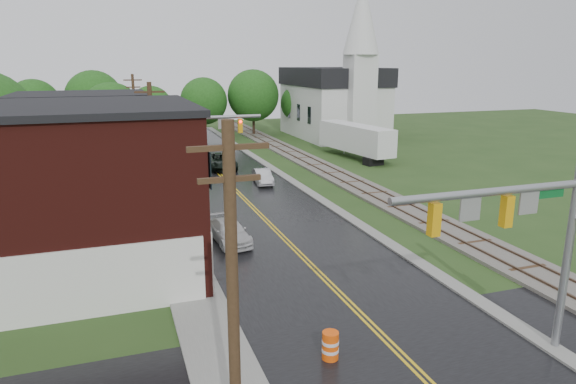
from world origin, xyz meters
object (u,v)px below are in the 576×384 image
utility_pole_c (135,117)px  tree_left_e (114,115)px  traffic_signal_far (194,135)px  utility_pole_b (153,152)px  suv_dark (222,161)px  semi_trailer (356,138)px  brick_building (42,194)px  church (337,95)px  traffic_signal_near (523,225)px  sedan_silver (263,177)px  construction_barrel (330,346)px  utility_pole_a (233,304)px  tree_left_c (57,126)px  pickup_white (229,232)px

utility_pole_c → tree_left_e: utility_pole_c is taller
traffic_signal_far → utility_pole_b: (-3.33, -5.00, -0.25)m
traffic_signal_far → suv_dark: size_ratio=1.37×
tree_left_e → semi_trailer: (24.52, -6.95, -2.65)m
brick_building → semi_trailer: 37.01m
utility_pole_b → brick_building: bearing=-129.1°
church → tree_left_e: church is taller
brick_building → traffic_signal_near: size_ratio=1.95×
traffic_signal_far → utility_pole_c: utility_pole_c is taller
traffic_signal_near → traffic_signal_far: 25.94m
brick_building → utility_pole_c: (5.68, 29.00, 0.57)m
church → suv_dark: size_ratio=3.73×
traffic_signal_far → suv_dark: (4.27, 10.86, -4.23)m
sedan_silver → semi_trailer: semi_trailer is taller
church → traffic_signal_far: 35.59m
sedan_silver → church: bearing=58.7°
tree_left_e → suv_dark: 13.20m
church → utility_pole_c: (-26.80, -9.74, -1.11)m
construction_barrel → tree_left_e: bearing=98.6°
utility_pole_c → semi_trailer: size_ratio=0.79×
utility_pole_a → tree_left_c: bearing=100.0°
tree_left_e → sedan_silver: 19.70m
pickup_white → suv_dark: bearing=74.7°
tree_left_c → construction_barrel: bearing=-72.5°
utility_pole_a → sedan_silver: (9.55, 30.53, -4.10)m
suv_dark → construction_barrel: suv_dark is taller
tree_left_c → suv_dark: 15.26m
suv_dark → construction_barrel: size_ratio=5.15×
utility_pole_b → tree_left_c: bearing=111.5°
traffic_signal_far → pickup_white: bearing=-88.5°
traffic_signal_near → utility_pole_a: bearing=-169.0°
traffic_signal_near → construction_barrel: size_ratio=7.05×
construction_barrel → sedan_silver: bearing=78.8°
utility_pole_c → tree_left_c: bearing=-149.8°
utility_pole_c → suv_dark: (7.60, -6.14, -3.97)m
tree_left_c → suv_dark: (14.65, -2.04, -3.77)m
tree_left_e → construction_barrel: bearing=-81.4°
tree_left_c → semi_trailer: (29.52, -0.95, -2.35)m
brick_building → pickup_white: bearing=12.3°
utility_pole_a → tree_left_e: utility_pole_a is taller
suv_dark → utility_pole_c: bearing=146.0°
utility_pole_b → pickup_white: 7.38m
traffic_signal_near → suv_dark: traffic_signal_near is taller
utility_pole_b → sedan_silver: 13.45m
utility_pole_c → church: bearing=20.0°
utility_pole_a → suv_dark: utility_pole_a is taller
tree_left_c → brick_building: bearing=-86.9°
church → traffic_signal_near: bearing=-107.7°
utility_pole_b → tree_left_e: bearing=94.9°
tree_left_e → sedan_silver: (11.59, -15.36, -4.19)m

